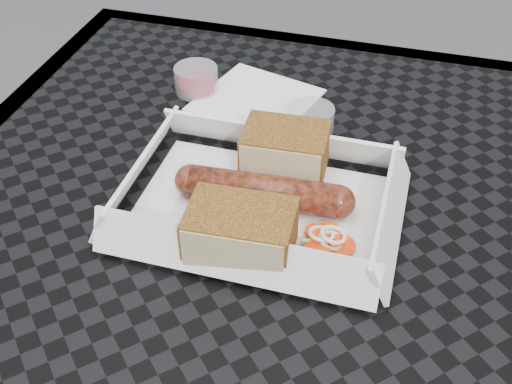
{
  "coord_description": "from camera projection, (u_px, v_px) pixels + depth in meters",
  "views": [
    {
      "loc": [
        0.05,
        -0.37,
        1.14
      ],
      "look_at": [
        -0.07,
        0.04,
        0.78
      ],
      "focal_mm": 45.0,
      "sensor_mm": 36.0,
      "label": 1
    }
  ],
  "objects": [
    {
      "name": "patio_table",
      "position": [
        318.0,
        320.0,
        0.59
      ],
      "size": [
        0.8,
        0.8,
        0.74
      ],
      "color": "black",
      "rests_on": "ground"
    },
    {
      "name": "veg_garnish",
      "position": [
        329.0,
        244.0,
        0.55
      ],
      "size": [
        0.03,
        0.03,
        0.0
      ],
      "color": "#F33A0A",
      "rests_on": "food_tray"
    },
    {
      "name": "condiment_cup_sauce",
      "position": [
        196.0,
        79.0,
        0.74
      ],
      "size": [
        0.05,
        0.05,
        0.03
      ],
      "primitive_type": "cylinder",
      "color": "maroon",
      "rests_on": "patio_table"
    },
    {
      "name": "food_tray",
      "position": [
        259.0,
        208.0,
        0.59
      ],
      "size": [
        0.22,
        0.15,
        0.0
      ],
      "primitive_type": "cube",
      "color": "white",
      "rests_on": "patio_table"
    },
    {
      "name": "bread_near",
      "position": [
        285.0,
        152.0,
        0.61
      ],
      "size": [
        0.08,
        0.06,
        0.05
      ],
      "primitive_type": "cube",
      "rotation": [
        0.0,
        0.0,
        0.06
      ],
      "color": "brown",
      "rests_on": "food_tray"
    },
    {
      "name": "condiment_cup_empty",
      "position": [
        310.0,
        121.0,
        0.67
      ],
      "size": [
        0.05,
        0.05,
        0.03
      ],
      "primitive_type": "cylinder",
      "color": "silver",
      "rests_on": "patio_table"
    },
    {
      "name": "bratwurst",
      "position": [
        263.0,
        191.0,
        0.58
      ],
      "size": [
        0.17,
        0.04,
        0.03
      ],
      "rotation": [
        0.0,
        0.0,
        0.06
      ],
      "color": "maroon",
      "rests_on": "food_tray"
    },
    {
      "name": "napkin",
      "position": [
        256.0,
        100.0,
        0.73
      ],
      "size": [
        0.15,
        0.15,
        0.0
      ],
      "primitive_type": "cube",
      "rotation": [
        0.0,
        0.0,
        -0.27
      ],
      "color": "white",
      "rests_on": "patio_table"
    },
    {
      "name": "bread_far",
      "position": [
        241.0,
        232.0,
        0.53
      ],
      "size": [
        0.09,
        0.06,
        0.04
      ],
      "primitive_type": "cube",
      "rotation": [
        0.0,
        0.0,
        0.06
      ],
      "color": "brown",
      "rests_on": "food_tray"
    }
  ]
}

